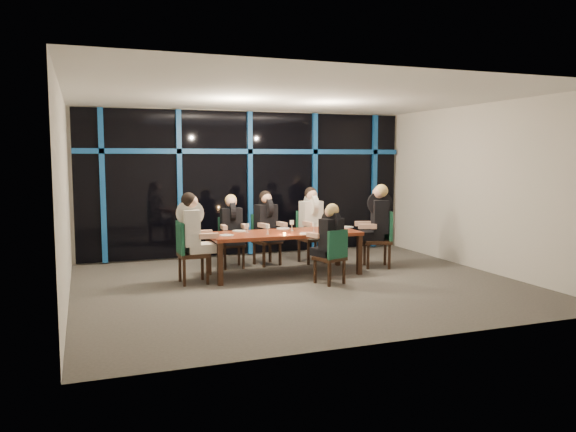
{
  "coord_description": "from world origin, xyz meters",
  "views": [
    {
      "loc": [
        -3.25,
        -8.28,
        2.04
      ],
      "look_at": [
        0.0,
        0.6,
        1.05
      ],
      "focal_mm": 35.0,
      "sensor_mm": 36.0,
      "label": 1
    }
  ],
  "objects": [
    {
      "name": "room",
      "position": [
        0.0,
        0.0,
        2.02
      ],
      "size": [
        7.04,
        7.0,
        3.02
      ],
      "color": "#59554F",
      "rests_on": "ground"
    },
    {
      "name": "window_wall",
      "position": [
        0.01,
        2.93,
        1.55
      ],
      "size": [
        6.86,
        0.43,
        2.94
      ],
      "color": "black",
      "rests_on": "ground"
    },
    {
      "name": "dining_table",
      "position": [
        0.0,
        0.8,
        0.68
      ],
      "size": [
        2.6,
        1.0,
        0.75
      ],
      "color": "maroon",
      "rests_on": "ground"
    },
    {
      "name": "chair_far_left",
      "position": [
        -0.69,
        1.8,
        0.52
      ],
      "size": [
        0.44,
        0.44,
        0.93
      ],
      "rotation": [
        0.0,
        0.0,
        -0.03
      ],
      "color": "black",
      "rests_on": "ground"
    },
    {
      "name": "chair_far_mid",
      "position": [
        -0.02,
        1.83,
        0.54
      ],
      "size": [
        0.54,
        0.54,
        0.96
      ],
      "rotation": [
        0.0,
        0.0,
        0.24
      ],
      "color": "black",
      "rests_on": "ground"
    },
    {
      "name": "chair_far_right",
      "position": [
        0.88,
        1.77,
        0.56
      ],
      "size": [
        0.52,
        0.52,
        1.0
      ],
      "rotation": [
        0.0,
        0.0,
        0.13
      ],
      "color": "black",
      "rests_on": "ground"
    },
    {
      "name": "chair_end_left",
      "position": [
        -1.7,
        0.68,
        0.56
      ],
      "size": [
        0.48,
        0.48,
        1.01
      ],
      "rotation": [
        0.0,
        0.0,
        1.6
      ],
      "color": "black",
      "rests_on": "ground"
    },
    {
      "name": "chair_end_right",
      "position": [
        1.94,
        0.8,
        0.59
      ],
      "size": [
        0.62,
        0.62,
        1.05
      ],
      "rotation": [
        0.0,
        0.0,
        4.39
      ],
      "color": "black",
      "rests_on": "ground"
    },
    {
      "name": "chair_near_mid",
      "position": [
        0.48,
        -0.18,
        0.5
      ],
      "size": [
        0.53,
        0.53,
        0.89
      ],
      "rotation": [
        0.0,
        0.0,
        3.48
      ],
      "color": "black",
      "rests_on": "ground"
    },
    {
      "name": "diner_far_left",
      "position": [
        -0.7,
        1.72,
        0.89
      ],
      "size": [
        0.47,
        0.58,
        0.9
      ],
      "rotation": [
        0.0,
        0.0,
        -0.03
      ],
      "color": "black",
      "rests_on": "ground"
    },
    {
      "name": "diner_far_mid",
      "position": [
        -0.0,
        1.75,
        0.92
      ],
      "size": [
        0.54,
        0.65,
        0.94
      ],
      "rotation": [
        0.0,
        0.0,
        0.24
      ],
      "color": "black",
      "rests_on": "ground"
    },
    {
      "name": "diner_far_right",
      "position": [
        0.89,
        1.69,
        0.96
      ],
      "size": [
        0.53,
        0.65,
        0.98
      ],
      "rotation": [
        0.0,
        0.0,
        0.13
      ],
      "color": "silver",
      "rests_on": "ground"
    },
    {
      "name": "diner_end_left",
      "position": [
        -1.61,
        0.68,
        0.96
      ],
      "size": [
        0.63,
        0.51,
        0.98
      ],
      "rotation": [
        0.0,
        0.0,
        1.6
      ],
      "color": "silver",
      "rests_on": "ground"
    },
    {
      "name": "diner_end_right",
      "position": [
        1.85,
        0.83,
        1.0
      ],
      "size": [
        0.72,
        0.63,
        1.03
      ],
      "rotation": [
        0.0,
        0.0,
        4.39
      ],
      "color": "black",
      "rests_on": "ground"
    },
    {
      "name": "diner_near_mid",
      "position": [
        0.46,
        -0.11,
        0.85
      ],
      "size": [
        0.54,
        0.61,
        0.87
      ],
      "rotation": [
        0.0,
        0.0,
        3.48
      ],
      "color": "black",
      "rests_on": "ground"
    },
    {
      "name": "plate_far_left",
      "position": [
        -0.71,
        1.16,
        0.76
      ],
      "size": [
        0.24,
        0.24,
        0.01
      ],
      "primitive_type": "cylinder",
      "color": "white",
      "rests_on": "dining_table"
    },
    {
      "name": "plate_far_mid",
      "position": [
        0.13,
        1.21,
        0.76
      ],
      "size": [
        0.24,
        0.24,
        0.01
      ],
      "primitive_type": "cylinder",
      "color": "white",
      "rests_on": "dining_table"
    },
    {
      "name": "plate_far_right",
      "position": [
        0.97,
        1.13,
        0.76
      ],
      "size": [
        0.24,
        0.24,
        0.01
      ],
      "primitive_type": "cylinder",
      "color": "white",
      "rests_on": "dining_table"
    },
    {
      "name": "plate_end_left",
      "position": [
        -1.05,
        0.7,
        0.76
      ],
      "size": [
        0.24,
        0.24,
        0.01
      ],
      "primitive_type": "cylinder",
      "color": "white",
      "rests_on": "dining_table"
    },
    {
      "name": "plate_end_right",
      "position": [
        1.28,
        1.01,
        0.76
      ],
      "size": [
        0.24,
        0.24,
        0.01
      ],
      "primitive_type": "cylinder",
      "color": "white",
      "rests_on": "dining_table"
    },
    {
      "name": "plate_near_mid",
      "position": [
        0.27,
        0.42,
        0.76
      ],
      "size": [
        0.24,
        0.24,
        0.01
      ],
      "primitive_type": "cylinder",
      "color": "white",
      "rests_on": "dining_table"
    },
    {
      "name": "wine_bottle",
      "position": [
        0.98,
        0.73,
        0.88
      ],
      "size": [
        0.08,
        0.08,
        0.34
      ],
      "rotation": [
        0.0,
        0.0,
        0.07
      ],
      "color": "black",
      "rests_on": "dining_table"
    },
    {
      "name": "water_pitcher",
      "position": [
        0.72,
        0.58,
        0.85
      ],
      "size": [
        0.12,
        0.11,
        0.2
      ],
      "rotation": [
        0.0,
        0.0,
        -0.33
      ],
      "color": "silver",
      "rests_on": "dining_table"
    },
    {
      "name": "tea_light",
      "position": [
        -0.1,
        0.5,
        0.76
      ],
      "size": [
        0.04,
        0.04,
        0.03
      ],
      "primitive_type": "cylinder",
      "color": "#FAA94B",
      "rests_on": "dining_table"
    },
    {
      "name": "wine_glass_a",
      "position": [
        -0.35,
        0.65,
        0.87
      ],
      "size": [
        0.06,
        0.06,
        0.17
      ],
      "color": "silver",
      "rests_on": "dining_table"
    },
    {
      "name": "wine_glass_b",
      "position": [
        0.19,
        0.92,
        0.88
      ],
      "size": [
        0.07,
        0.07,
        0.18
      ],
      "color": "silver",
      "rests_on": "dining_table"
    },
    {
      "name": "wine_glass_c",
      "position": [
        0.53,
        0.72,
        0.86
      ],
      "size": [
        0.06,
        0.06,
        0.16
      ],
      "color": "silver",
      "rests_on": "dining_table"
    },
    {
      "name": "wine_glass_d",
      "position": [
        -0.61,
        0.97,
        0.86
      ],
      "size": [
        0.06,
        0.06,
        0.16
      ],
      "color": "silver",
      "rests_on": "dining_table"
    },
    {
      "name": "wine_glass_e",
      "position": [
        0.86,
        1.01,
        0.87
      ],
      "size": [
        0.06,
        0.06,
        0.16
      ],
      "color": "silver",
      "rests_on": "dining_table"
    }
  ]
}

